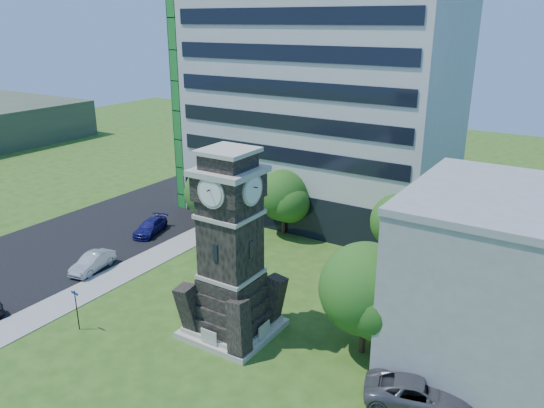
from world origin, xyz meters
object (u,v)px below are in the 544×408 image
Objects in this scene: car_street_north at (150,227)px; park_bench at (203,325)px; clock_tower at (231,258)px; street_sign at (76,305)px; car_street_mid at (93,262)px; car_east_lot at (419,394)px.

park_bench is (15.13, -10.56, -0.10)m from car_street_north.
clock_tower is 19.67m from car_street_north.
car_street_north is 16.72m from street_sign.
clock_tower is 10.74m from street_sign.
car_street_mid is at bearing 175.81° from clock_tower.
street_sign is at bearing -55.95° from car_street_mid.
car_street_north is 30.80m from car_east_lot.
clock_tower is at bearing 34.98° from street_sign.
car_street_north is at bearing 91.44° from car_street_mid.
car_east_lot is (27.42, -1.65, 0.09)m from car_street_mid.
car_east_lot reaches higher than car_street_mid.
park_bench is at bearing 33.44° from street_sign.
clock_tower is at bearing -45.57° from car_street_north.
car_street_north reaches higher than park_bench.
car_street_mid is 0.75× the size of car_east_lot.
car_street_mid is 13.59m from park_bench.
car_street_north is 1.58× the size of street_sign.
street_sign reaches higher than car_street_north.
car_street_north is 0.80× the size of car_east_lot.
car_street_north is at bearing 122.31° from street_sign.
street_sign is at bearing -172.04° from park_bench.
car_street_mid is 8.45m from car_street_north.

